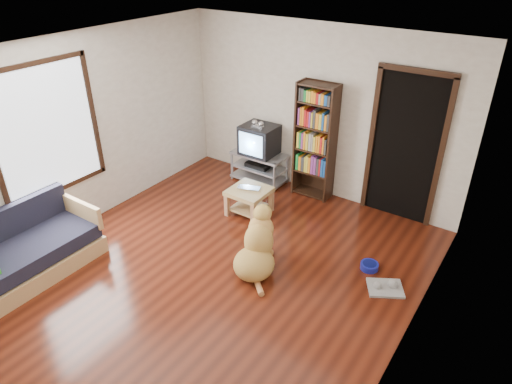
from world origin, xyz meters
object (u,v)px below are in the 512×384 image
Objects in this scene: tv_stand at (259,166)px; bookshelf at (316,135)px; sofa at (22,257)px; laptop at (248,190)px; dog_bowl at (369,266)px; dog at (257,248)px; grey_rag at (385,288)px; coffee_table at (249,197)px; crt_tv at (260,139)px.

tv_stand is 1.20m from bookshelf.
bookshelf is 1.00× the size of sofa.
laptop is 2.02m from dog_bowl.
dog is (1.27, -1.94, 0.02)m from tv_stand.
grey_rag is at bearing 18.92° from dog.
sofa reaches higher than grey_rag.
coffee_table is 1.28m from dog.
grey_rag is 0.44× the size of tv_stand.
bookshelf reaches higher than sofa.
dog_bowl is 0.38× the size of crt_tv.
tv_stand is 0.47m from crt_tv.
dog_bowl is 2.72m from tv_stand.
laptop reaches higher than grey_rag.
sofa is (-1.43, -2.65, -0.15)m from laptop.
sofa is at bearing -138.34° from laptop.
dog is (0.32, -2.03, -0.71)m from bookshelf.
sofa reaches higher than dog.
laptop is at bearing -90.00° from coffee_table.
coffee_table is at bearing 70.08° from laptop.
tv_stand is at bearing 152.37° from grey_rag.
tv_stand reaches higher than laptop.
laptop is 1.49× the size of dog_bowl.
bookshelf is 2.17m from dog.
crt_tv reaches higher than coffee_table.
dog is (0.81, -0.96, -0.12)m from laptop.
sofa is at bearing -117.32° from bookshelf.
crt_tv is 3.81m from sofa.
bookshelf is at bearing 62.68° from sofa.
crt_tv reaches higher than grey_rag.
dog_bowl is 0.12× the size of sofa.
sofa is (-1.92, -3.72, -0.74)m from bookshelf.
bookshelf reaches higher than crt_tv.
dog_bowl is at bearing 35.65° from sofa.
dog_bowl is 0.12× the size of bookshelf.
bookshelf is (-1.49, 1.28, 0.96)m from dog_bowl.
tv_stand is 1.06m from coffee_table.
laptop is 1.26m from dog.
crt_tv is (0.00, 0.02, 0.47)m from tv_stand.
grey_rag is at bearing -31.19° from laptop.
crt_tv is 0.32× the size of bookshelf.
bookshelf is at bearing 139.50° from grey_rag.
dog reaches higher than grey_rag.
tv_stand is (-2.74, 1.43, 0.25)m from grey_rag.
grey_rag is 2.34m from coffee_table.
dog is at bearing -80.96° from bookshelf.
bookshelf is (0.95, 0.07, 0.26)m from crt_tv.
laptop is 0.37× the size of tv_stand.
dog_bowl is 0.55× the size of grey_rag.
grey_rag is 0.22× the size of bookshelf.
grey_rag is (0.30, -0.25, -0.03)m from dog_bowl.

